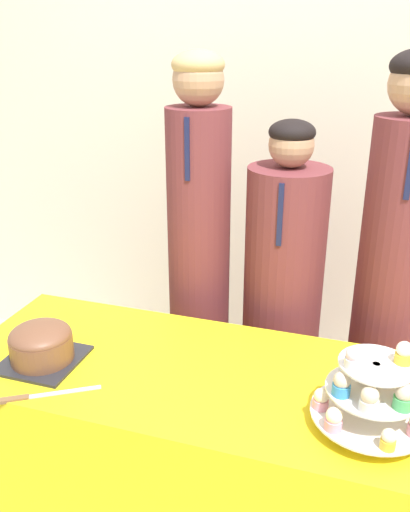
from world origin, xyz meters
TOP-DOWN VIEW (x-y plane):
  - wall_back at (0.00, 1.55)m, footprint 9.00×0.06m
  - table at (0.00, 0.31)m, footprint 1.76×0.62m
  - round_cake at (-0.60, 0.21)m, footprint 0.23×0.23m
  - cake_knife at (-0.53, 0.04)m, footprint 0.25×0.17m
  - cupcake_stand at (0.38, 0.21)m, footprint 0.30×0.30m
  - student_0 at (-0.31, 0.88)m, footprint 0.24×0.25m
  - student_1 at (0.03, 0.88)m, footprint 0.30×0.31m
  - student_2 at (0.42, 0.88)m, footprint 0.25×0.26m

SIDE VIEW (x-z plane):
  - table at x=0.00m, z-range 0.00..0.75m
  - student_1 at x=0.03m, z-range -0.05..1.39m
  - cake_knife at x=-0.53m, z-range 0.75..0.76m
  - round_cake at x=-0.60m, z-range 0.75..0.88m
  - student_0 at x=-0.31m, z-range -0.01..1.64m
  - student_2 at x=0.42m, z-range -0.01..1.66m
  - cupcake_stand at x=0.38m, z-range 0.73..0.98m
  - wall_back at x=0.00m, z-range 0.00..2.70m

